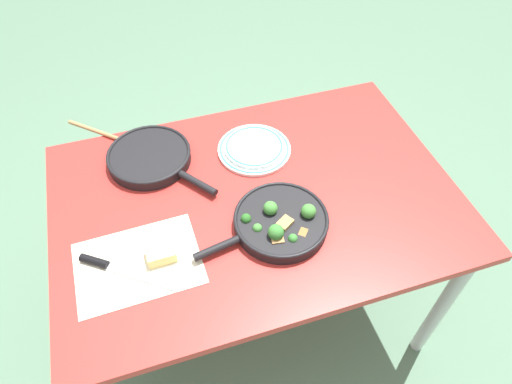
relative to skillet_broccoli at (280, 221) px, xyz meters
name	(u,v)px	position (x,y,z in m)	size (l,w,h in m)	color
ground_plane	(256,304)	(-0.03, 0.14, -0.77)	(14.00, 14.00, 0.00)	#51755B
dining_table_red	(256,211)	(-0.03, 0.14, -0.10)	(1.28, 0.88, 0.74)	#B72D28
skillet_broccoli	(280,221)	(0.00, 0.00, 0.00)	(0.42, 0.29, 0.08)	black
skillet_eggs	(150,157)	(-0.33, 0.40, 0.00)	(0.33, 0.38, 0.04)	black
wooden_spoon	(121,140)	(-0.41, 0.53, -0.02)	(0.30, 0.28, 0.02)	#A87A4C
parchment_sheet	(138,263)	(-0.43, 0.00, -0.02)	(0.36, 0.26, 0.00)	silver
grater_knife	(114,268)	(-0.49, 0.00, -0.02)	(0.26, 0.19, 0.02)	silver
cheese_block	(161,254)	(-0.36, 0.00, -0.01)	(0.08, 0.06, 0.04)	#EFD67A
dinner_plate_stack	(254,148)	(0.03, 0.34, -0.01)	(0.26, 0.26, 0.03)	white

